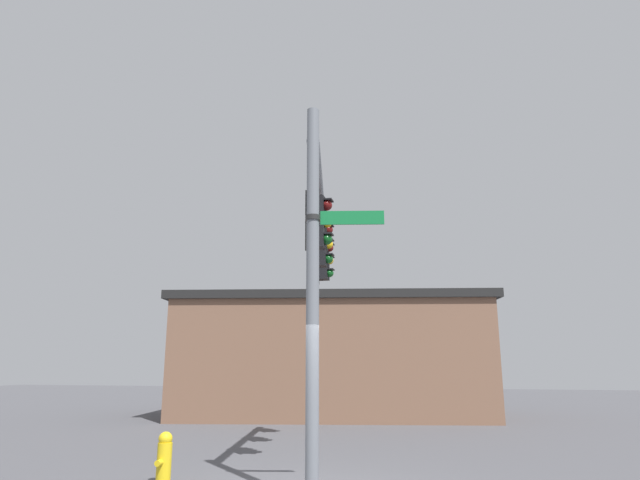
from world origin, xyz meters
TOP-DOWN VIEW (x-y plane):
  - signal_pole at (0.00, 0.00)m, footprint 0.20×0.20m
  - mast_arm at (-3.17, -0.62)m, footprint 6.38×1.46m
  - traffic_light_nearest_pole at (-2.10, -0.39)m, footprint 0.54×0.49m
  - traffic_light_mid_inner at (-4.06, -0.78)m, footprint 0.54×0.49m
  - traffic_light_mid_outer at (-6.02, -1.16)m, footprint 0.54×0.49m
  - street_name_sign at (-0.07, 0.37)m, footprint 0.35×1.23m
  - storefront_building at (-13.51, -2.46)m, footprint 9.44×12.86m
  - fire_hydrant at (-0.70, -2.70)m, footprint 0.35×0.24m

SIDE VIEW (x-z plane):
  - fire_hydrant at x=-0.70m, z-range 0.00..0.83m
  - storefront_building at x=-13.51m, z-range 0.01..4.49m
  - signal_pole at x=0.00m, z-range 0.00..6.04m
  - street_name_sign at x=-0.07m, z-range 4.07..4.29m
  - traffic_light_nearest_pole at x=-2.10m, z-range 4.03..5.34m
  - traffic_light_mid_inner at x=-4.06m, z-range 4.03..5.34m
  - traffic_light_mid_outer at x=-6.02m, z-range 4.03..5.34m
  - mast_arm at x=-3.17m, z-range 5.38..5.60m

